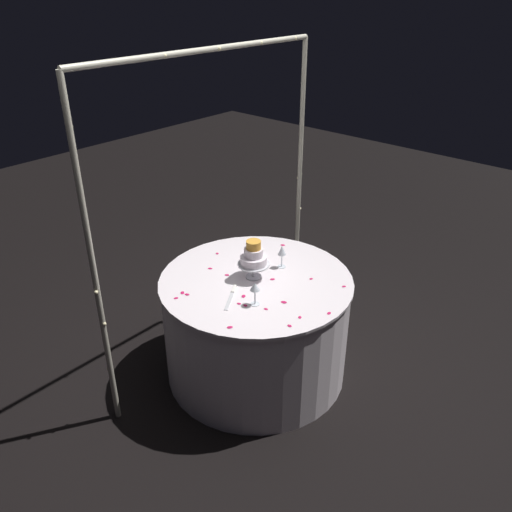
# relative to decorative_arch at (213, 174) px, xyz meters

# --- Properties ---
(ground_plane) EXTENTS (12.00, 12.00, 0.00)m
(ground_plane) POSITION_rel_decorative_arch_xyz_m (0.00, -0.39, -1.46)
(ground_plane) COLOR black
(decorative_arch) EXTENTS (2.01, 0.06, 2.26)m
(decorative_arch) POSITION_rel_decorative_arch_xyz_m (0.00, 0.00, 0.00)
(decorative_arch) COLOR #B7B29E
(decorative_arch) RESTS_ON ground
(main_table) EXTENTS (1.34, 1.34, 0.79)m
(main_table) POSITION_rel_decorative_arch_xyz_m (0.00, -0.39, -1.06)
(main_table) COLOR white
(main_table) RESTS_ON ground
(tiered_cake) EXTENTS (0.22, 0.22, 0.28)m
(tiered_cake) POSITION_rel_decorative_arch_xyz_m (0.01, -0.35, -0.51)
(tiered_cake) COLOR silver
(tiered_cake) RESTS_ON main_table
(wine_glass_0) EXTENTS (0.06, 0.06, 0.15)m
(wine_glass_0) POSITION_rel_decorative_arch_xyz_m (0.21, -0.15, -0.56)
(wine_glass_0) COLOR silver
(wine_glass_0) RESTS_ON main_table
(wine_glass_1) EXTENTS (0.06, 0.06, 0.17)m
(wine_glass_1) POSITION_rel_decorative_arch_xyz_m (0.25, -0.41, -0.54)
(wine_glass_1) COLOR silver
(wine_glass_1) RESTS_ON main_table
(wine_glass_2) EXTENTS (0.06, 0.06, 0.16)m
(wine_glass_2) POSITION_rel_decorative_arch_xyz_m (-0.23, -0.59, -0.55)
(wine_glass_2) COLOR silver
(wine_glass_2) RESTS_ON main_table
(cake_knife) EXTENTS (0.26, 0.17, 0.01)m
(cake_knife) POSITION_rel_decorative_arch_xyz_m (-0.27, -0.41, -0.66)
(cake_knife) COLOR silver
(cake_knife) RESTS_ON main_table
(rose_petal_0) EXTENTS (0.04, 0.04, 0.00)m
(rose_petal_0) POSITION_rel_decorative_arch_xyz_m (0.52, -0.20, -0.66)
(rose_petal_0) COLOR #C61951
(rose_petal_0) RESTS_ON main_table
(rose_petal_1) EXTENTS (0.04, 0.04, 0.00)m
(rose_petal_1) POSITION_rel_decorative_arch_xyz_m (0.07, -0.47, -0.66)
(rose_petal_1) COLOR #C61951
(rose_petal_1) RESTS_ON main_table
(rose_petal_2) EXTENTS (0.03, 0.04, 0.00)m
(rose_petal_2) POSITION_rel_decorative_arch_xyz_m (-0.44, -0.18, -0.66)
(rose_petal_2) COLOR #C61951
(rose_petal_2) RESTS_ON main_table
(rose_petal_3) EXTENTS (0.04, 0.04, 0.00)m
(rose_petal_3) POSITION_rel_decorative_arch_xyz_m (-0.52, -0.64, -0.66)
(rose_petal_3) COLOR #C61951
(rose_petal_3) RESTS_ON main_table
(rose_petal_4) EXTENTS (0.03, 0.02, 0.00)m
(rose_petal_4) POSITION_rel_decorative_arch_xyz_m (0.15, -0.28, -0.66)
(rose_petal_4) COLOR #C61951
(rose_petal_4) RESTS_ON main_table
(rose_petal_5) EXTENTS (0.02, 0.03, 0.00)m
(rose_petal_5) POSITION_rel_decorative_arch_xyz_m (-0.27, -0.90, -0.66)
(rose_petal_5) COLOR #C61951
(rose_petal_5) RESTS_ON main_table
(rose_petal_6) EXTENTS (0.03, 0.04, 0.00)m
(rose_petal_6) POSITION_rel_decorative_arch_xyz_m (-0.09, -0.20, -0.66)
(rose_petal_6) COLOR #C61951
(rose_petal_6) RESTS_ON main_table
(rose_petal_7) EXTENTS (0.04, 0.04, 0.00)m
(rose_petal_7) POSITION_rel_decorative_arch_xyz_m (-0.45, -0.14, -0.66)
(rose_petal_7) COLOR #C61951
(rose_petal_7) RESTS_ON main_table
(rose_petal_8) EXTENTS (0.03, 0.03, 0.00)m
(rose_petal_8) POSITION_rel_decorative_arch_xyz_m (0.25, -0.67, -0.66)
(rose_petal_8) COLOR #C61951
(rose_petal_8) RESTS_ON main_table
(rose_petal_9) EXTENTS (0.03, 0.03, 0.00)m
(rose_petal_9) POSITION_rel_decorative_arch_xyz_m (-0.30, -0.51, -0.66)
(rose_petal_9) COLOR #C61951
(rose_petal_9) RESTS_ON main_table
(rose_petal_10) EXTENTS (0.05, 0.05, 0.00)m
(rose_petal_10) POSITION_rel_decorative_arch_xyz_m (0.11, -0.25, -0.66)
(rose_petal_10) COLOR #C61951
(rose_petal_10) RESTS_ON main_table
(rose_petal_11) EXTENTS (0.04, 0.03, 0.00)m
(rose_petal_11) POSITION_rel_decorative_arch_xyz_m (-0.52, -0.16, -0.66)
(rose_petal_11) COLOR #C61951
(rose_petal_11) RESTS_ON main_table
(rose_petal_12) EXTENTS (0.03, 0.03, 0.00)m
(rose_petal_12) POSITION_rel_decorative_arch_xyz_m (0.32, -0.89, -0.66)
(rose_petal_12) COLOR #C61951
(rose_petal_12) RESTS_ON main_table
(rose_petal_13) EXTENTS (0.04, 0.05, 0.00)m
(rose_petal_13) POSITION_rel_decorative_arch_xyz_m (-0.10, -0.71, -0.66)
(rose_petal_13) COLOR #C61951
(rose_petal_13) RESTS_ON main_table
(rose_petal_14) EXTENTS (0.02, 0.03, 0.00)m
(rose_petal_14) POSITION_rel_decorative_arch_xyz_m (-0.23, -0.67, -0.66)
(rose_petal_14) COLOR #C61951
(rose_petal_14) RESTS_ON main_table
(rose_petal_15) EXTENTS (0.02, 0.03, 0.00)m
(rose_petal_15) POSITION_rel_decorative_arch_xyz_m (-0.29, -0.55, -0.66)
(rose_petal_15) COLOR #C61951
(rose_petal_15) RESTS_ON main_table
(rose_petal_16) EXTENTS (0.03, 0.03, 0.00)m
(rose_petal_16) POSITION_rel_decorative_arch_xyz_m (-0.01, -1.00, -0.66)
(rose_petal_16) COLOR #C61951
(rose_petal_16) RESTS_ON main_table
(rose_petal_17) EXTENTS (0.03, 0.03, 0.00)m
(rose_petal_17) POSITION_rel_decorative_arch_xyz_m (-0.45, -0.14, -0.66)
(rose_petal_17) COLOR #C61951
(rose_petal_17) RESTS_ON main_table
(rose_petal_18) EXTENTS (0.04, 0.04, 0.00)m
(rose_petal_18) POSITION_rel_decorative_arch_xyz_m (-0.22, -0.47, -0.66)
(rose_petal_18) COLOR #C61951
(rose_petal_18) RESTS_ON main_table
(rose_petal_19) EXTENTS (0.03, 0.04, 0.00)m
(rose_petal_19) POSITION_rel_decorative_arch_xyz_m (0.09, 0.08, -0.66)
(rose_petal_19) COLOR #C61951
(rose_petal_19) RESTS_ON main_table
(rose_petal_20) EXTENTS (0.04, 0.04, 0.00)m
(rose_petal_20) POSITION_rel_decorative_arch_xyz_m (-0.11, -0.04, -0.66)
(rose_petal_20) COLOR #C61951
(rose_petal_20) RESTS_ON main_table
(rose_petal_21) EXTENTS (0.03, 0.03, 0.00)m
(rose_petal_21) POSITION_rel_decorative_arch_xyz_m (-0.16, -0.89, -0.66)
(rose_petal_21) COLOR #C61951
(rose_petal_21) RESTS_ON main_table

